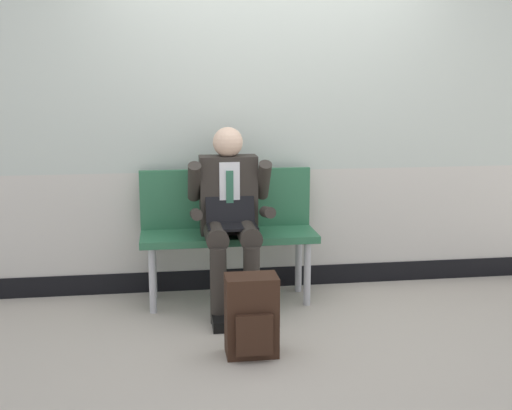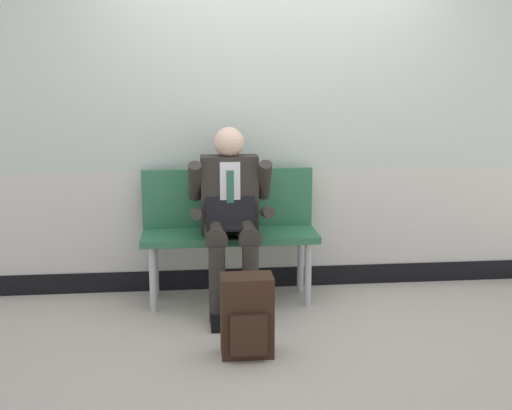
% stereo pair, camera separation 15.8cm
% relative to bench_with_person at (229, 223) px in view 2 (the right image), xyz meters
% --- Properties ---
extents(ground_plane, '(18.00, 18.00, 0.00)m').
position_rel_bench_with_person_xyz_m(ground_plane, '(0.34, -0.40, -0.56)').
color(ground_plane, '#B2A899').
extents(station_wall, '(5.16, 0.14, 3.14)m').
position_rel_bench_with_person_xyz_m(station_wall, '(0.34, 0.28, 0.99)').
color(station_wall, beige).
rests_on(station_wall, ground).
extents(bench_with_person, '(1.24, 0.42, 0.95)m').
position_rel_bench_with_person_xyz_m(bench_with_person, '(0.00, 0.00, 0.00)').
color(bench_with_person, '#2D6B47').
rests_on(bench_with_person, ground).
extents(person_seated, '(0.57, 0.70, 1.26)m').
position_rel_bench_with_person_xyz_m(person_seated, '(-0.00, -0.20, 0.12)').
color(person_seated, '#2D2823').
rests_on(person_seated, ground).
extents(backpack, '(0.30, 0.23, 0.48)m').
position_rel_bench_with_person_xyz_m(backpack, '(0.04, -0.99, -0.33)').
color(backpack, '#331E14').
rests_on(backpack, ground).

